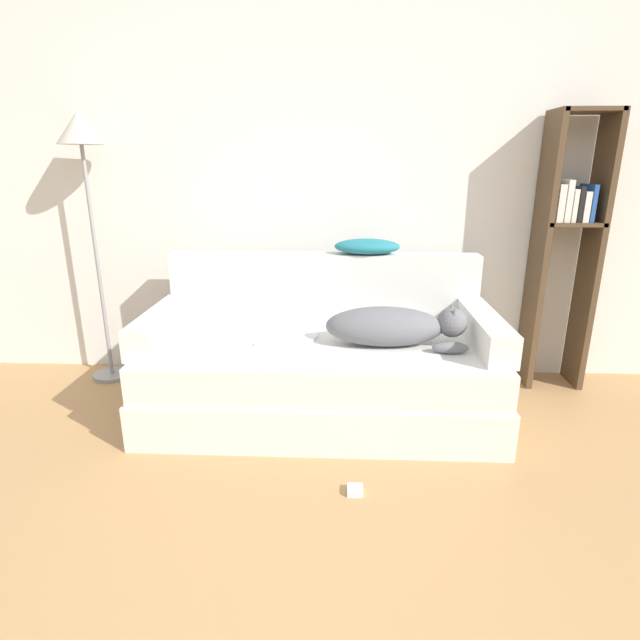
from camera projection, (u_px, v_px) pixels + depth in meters
wall_back at (335, 170)px, 3.16m from camera, size 6.81×0.06×2.70m
couch at (321, 378)px, 2.84m from camera, size 1.93×0.95×0.45m
couch_backrest at (324, 287)px, 3.10m from camera, size 1.89×0.15×0.42m
couch_arm_left at (162, 325)px, 2.78m from camera, size 0.15×0.76×0.16m
couch_arm_right at (484, 329)px, 2.70m from camera, size 0.15×0.76×0.16m
dog at (393, 326)px, 2.67m from camera, size 0.75×0.27×0.23m
laptop at (287, 340)px, 2.76m from camera, size 0.34×0.30×0.02m
throw_pillow at (367, 247)px, 3.00m from camera, size 0.39×0.22×0.09m
bookshelf at (567, 239)px, 3.04m from camera, size 0.35×0.26×1.69m
floor_lamp at (84, 161)px, 2.99m from camera, size 0.27×0.27×1.68m
power_adapter at (355, 490)px, 2.19m from camera, size 0.07×0.07×0.03m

